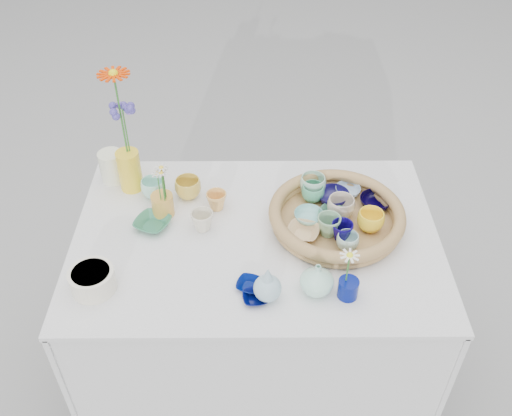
{
  "coord_description": "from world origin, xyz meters",
  "views": [
    {
      "loc": [
        -0.01,
        -1.43,
        2.12
      ],
      "look_at": [
        0.0,
        0.02,
        0.87
      ],
      "focal_mm": 40.0,
      "sensor_mm": 36.0,
      "label": 1
    }
  ],
  "objects_px": {
    "display_table": "(256,363)",
    "tall_vase_yellow": "(130,170)",
    "bud_vase_seafoam": "(317,279)",
    "wicker_tray": "(336,217)"
  },
  "relations": [
    {
      "from": "display_table",
      "to": "tall_vase_yellow",
      "type": "relative_size",
      "value": 7.84
    },
    {
      "from": "display_table",
      "to": "tall_vase_yellow",
      "type": "height_order",
      "value": "tall_vase_yellow"
    },
    {
      "from": "display_table",
      "to": "bud_vase_seafoam",
      "type": "distance_m",
      "value": 0.88
    },
    {
      "from": "tall_vase_yellow",
      "to": "display_table",
      "type": "bearing_deg",
      "value": -29.4
    },
    {
      "from": "bud_vase_seafoam",
      "to": "tall_vase_yellow",
      "type": "distance_m",
      "value": 0.83
    },
    {
      "from": "display_table",
      "to": "bud_vase_seafoam",
      "type": "relative_size",
      "value": 11.45
    },
    {
      "from": "bud_vase_seafoam",
      "to": "tall_vase_yellow",
      "type": "height_order",
      "value": "tall_vase_yellow"
    },
    {
      "from": "wicker_tray",
      "to": "bud_vase_seafoam",
      "type": "height_order",
      "value": "bud_vase_seafoam"
    },
    {
      "from": "display_table",
      "to": "wicker_tray",
      "type": "xyz_separation_m",
      "value": [
        0.28,
        0.05,
        0.8
      ]
    },
    {
      "from": "display_table",
      "to": "tall_vase_yellow",
      "type": "distance_m",
      "value": 1.0
    }
  ]
}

